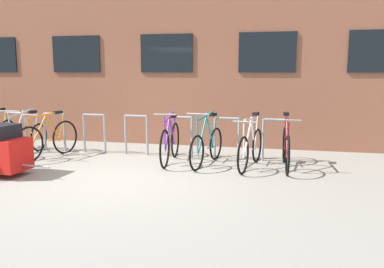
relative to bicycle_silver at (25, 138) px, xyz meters
The scene contains 10 objects.
ground_plane 3.04m from the bicycle_silver, 26.27° to the right, with size 42.00×42.00×0.00m, color gray.
storefront_building 5.92m from the bicycle_silver, 60.80° to the left, with size 28.00×5.99×4.86m.
bike_rack 2.44m from the bicycle_silver, 13.41° to the left, with size 6.55×0.05×0.89m.
bicycle_silver is the anchor object (origin of this frame).
bicycle_white 4.91m from the bicycle_silver, ahead, with size 0.48×1.71×1.05m.
bicycle_teal 4.05m from the bicycle_silver, ahead, with size 0.49×1.69×1.08m.
bicycle_purple 3.28m from the bicycle_silver, ahead, with size 0.44×1.77×1.05m.
bicycle_orange 0.62m from the bicycle_silver, ahead, with size 0.54×1.74×0.99m.
bicycle_maroon 5.57m from the bicycle_silver, ahead, with size 0.44×1.75×1.05m.
bike_trailer 1.73m from the bicycle_silver, 68.38° to the right, with size 1.47×0.73×0.93m.
Camera 1 is at (2.72, -6.15, 1.84)m, focal length 36.75 mm.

